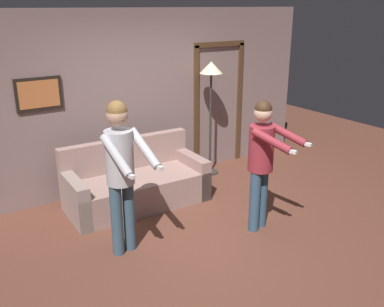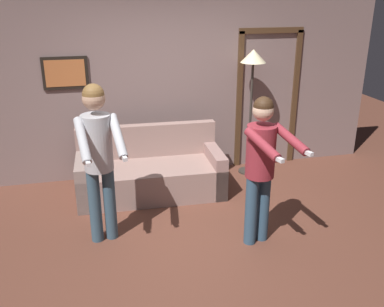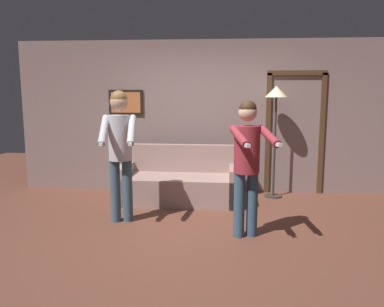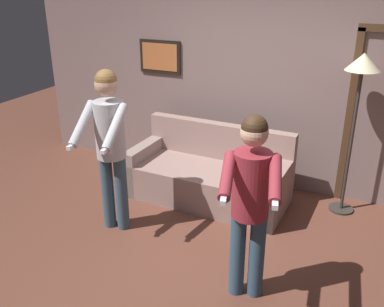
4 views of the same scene
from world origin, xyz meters
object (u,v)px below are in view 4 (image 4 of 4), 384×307
object	(u,v)px
person_standing_left	(109,137)
torchiere_lamp	(361,80)
couch	(209,177)
person_standing_right	(251,195)

from	to	relation	value
person_standing_left	torchiere_lamp	bearing A→B (deg)	32.83
couch	torchiere_lamp	bearing A→B (deg)	13.46
person_standing_left	person_standing_right	xyz separation A→B (m)	(1.61, -0.43, -0.08)
person_standing_right	couch	bearing A→B (deg)	122.79
couch	person_standing_left	xyz separation A→B (m)	(-0.66, -1.05, 0.77)
couch	person_standing_left	size ratio (longest dim) A/B	1.11
torchiere_lamp	person_standing_left	world-z (taller)	torchiere_lamp
person_standing_left	person_standing_right	world-z (taller)	person_standing_left
couch	person_standing_right	xyz separation A→B (m)	(0.95, -1.47, 0.69)
torchiere_lamp	person_standing_right	xyz separation A→B (m)	(-0.58, -1.84, -0.57)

